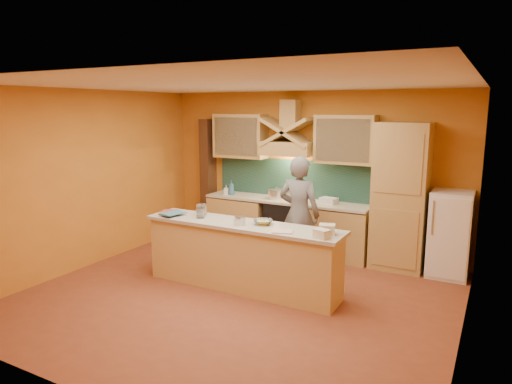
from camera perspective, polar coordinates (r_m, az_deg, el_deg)
The scene contains 36 objects.
floor at distance 6.32m, azimuth -2.33°, elevation -12.92°, with size 5.50×5.00×0.01m, color brown.
ceiling at distance 5.81m, azimuth -2.54°, elevation 13.32°, with size 5.50×5.00×0.01m, color white.
wall_back at distance 8.13m, azimuth 6.63°, elevation 2.55°, with size 5.50×0.02×2.80m, color orange.
wall_front at distance 4.03m, azimuth -21.05°, elevation -6.21°, with size 5.50×0.02×2.80m, color orange.
wall_left at distance 7.67m, azimuth -20.37°, elevation 1.49°, with size 0.02×5.00×2.80m, color orange.
wall_right at distance 5.11m, azimuth 25.15°, elevation -3.08°, with size 0.02×5.00×2.80m, color orange.
base_cabinet_left at distance 8.59m, azimuth -2.03°, elevation -3.55°, with size 1.10×0.60×0.86m, color tan.
base_cabinet_right at distance 7.83m, azimuth 10.10°, elevation -5.10°, with size 1.10×0.60×0.86m, color tan.
counter_top at distance 8.06m, azimuth 3.78°, elevation -1.08°, with size 3.00×0.62×0.04m, color #BFB5A2.
stove at distance 8.16m, azimuth 3.75°, elevation -4.18°, with size 0.60×0.58×0.90m, color black.
backsplash at distance 8.25m, azimuth 4.64°, elevation 1.65°, with size 3.00×0.03×0.70m, color #1C3D36.
range_hood at distance 7.97m, azimuth 4.01°, elevation 5.47°, with size 0.92×0.50×0.24m, color tan.
hood_chimney at distance 8.03m, azimuth 4.37°, elevation 9.65°, with size 0.30×0.30×0.50m, color tan.
upper_cabinet_left at distance 8.48m, azimuth -1.96°, elevation 7.01°, with size 1.00×0.35×0.80m, color tan.
upper_cabinet_right at distance 7.67m, azimuth 11.12°, elevation 6.46°, with size 1.00×0.35×0.80m, color tan.
pantry_column at distance 7.43m, azimuth 17.61°, elevation -0.58°, with size 0.80×0.60×2.30m, color tan.
fridge at distance 7.44m, azimuth 23.08°, elevation -4.87°, with size 0.58×0.60×1.30m, color white.
trim_column_left at distance 8.99m, azimuth -5.98°, elevation 1.71°, with size 0.20×0.30×2.30m, color #472816.
island_body at distance 6.45m, azimuth -1.76°, elevation -8.24°, with size 2.80×0.55×0.88m, color #DEBA71.
island_top at distance 6.32m, azimuth -1.78°, elevation -4.11°, with size 2.90×0.62×0.05m, color #BFB5A2.
person at distance 7.06m, azimuth 5.40°, elevation -2.76°, with size 0.66×0.43×1.80m, color slate.
pot_large at distance 8.11m, azimuth 2.40°, elevation -0.37°, with size 0.25×0.25×0.17m, color silver.
pot_small at distance 8.17m, azimuth 4.58°, elevation -0.39°, with size 0.18×0.18×0.15m, color #AEADB4.
soap_bottle_a at distance 8.49m, azimuth -3.75°, elevation 0.27°, with size 0.08×0.08×0.18m, color silver.
soap_bottle_b at distance 8.47m, azimuth -3.11°, elevation 0.54°, with size 0.10×0.10×0.27m, color #34678F.
bowl_back at distance 7.91m, azimuth 8.62°, elevation -1.00°, with size 0.21×0.21×0.07m, color white.
dish_rack at distance 7.80m, azimuth 9.07°, elevation -1.06°, with size 0.27×0.21×0.10m, color white.
book_lower at distance 7.04m, azimuth -11.78°, elevation -2.47°, with size 0.23×0.31×0.03m, color #A3403A.
book_upper at distance 6.92m, azimuth -10.95°, elevation -2.49°, with size 0.24×0.33×0.03m, color teal.
jar_large at distance 6.81m, azimuth -6.84°, elevation -2.20°, with size 0.15×0.15×0.16m, color silver.
jar_small at distance 6.63m, azimuth -6.98°, elevation -2.61°, with size 0.12×0.12×0.14m, color silver.
kitchen_scale at distance 6.19m, azimuth -2.06°, elevation -3.69°, with size 0.12×0.12×0.10m, color white.
mixing_bowl at distance 6.23m, azimuth 0.90°, elevation -3.78°, with size 0.26×0.26×0.06m, color silver.
cloth at distance 5.86m, azimuth 3.32°, elevation -4.95°, with size 0.26×0.20×0.02m, color beige.
grocery_bag_a at distance 5.81m, azimuth 8.88°, elevation -4.63°, with size 0.20×0.16×0.13m, color beige.
grocery_bag_b at distance 5.63m, azimuth 8.25°, elevation -5.18°, with size 0.18×0.14×0.11m, color beige.
Camera 1 is at (2.98, -4.98, 2.51)m, focal length 32.00 mm.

